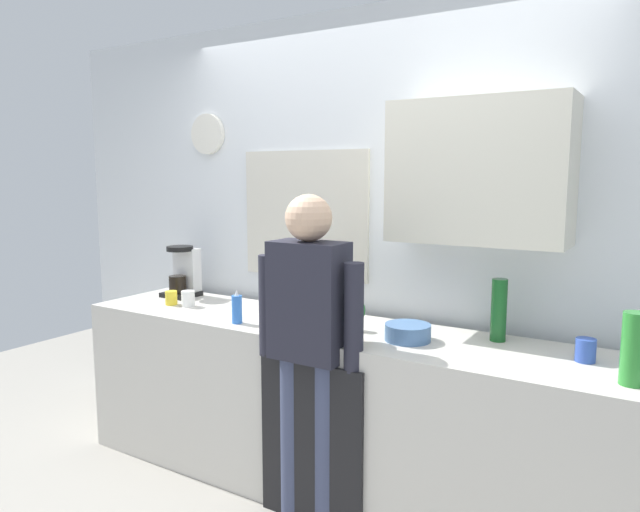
{
  "coord_description": "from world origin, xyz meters",
  "views": [
    {
      "loc": [
        1.45,
        -2.26,
        1.69
      ],
      "look_at": [
        -0.09,
        0.25,
        1.28
      ],
      "focal_mm": 32.73,
      "sensor_mm": 36.0,
      "label": 1
    }
  ],
  "objects_px": {
    "cup_blue_mug": "(586,350)",
    "mixing_bowl": "(408,332)",
    "bottle_olive_oil": "(333,303)",
    "bottle_clear_soda": "(634,349)",
    "coffee_maker": "(184,274)",
    "bottle_green_wine": "(499,310)",
    "cup_white_mug": "(188,299)",
    "cup_yellow_cup": "(171,298)",
    "person_at_sink": "(309,332)",
    "bottle_dark_sauce": "(322,300)",
    "potted_plant": "(350,315)",
    "dish_soap": "(237,309)"
  },
  "relations": [
    {
      "from": "cup_white_mug",
      "to": "potted_plant",
      "type": "height_order",
      "value": "potted_plant"
    },
    {
      "from": "bottle_dark_sauce",
      "to": "potted_plant",
      "type": "xyz_separation_m",
      "value": [
        0.39,
        -0.39,
        0.04
      ]
    },
    {
      "from": "bottle_olive_oil",
      "to": "dish_soap",
      "type": "distance_m",
      "value": 0.52
    },
    {
      "from": "bottle_green_wine",
      "to": "potted_plant",
      "type": "bearing_deg",
      "value": -146.65
    },
    {
      "from": "bottle_green_wine",
      "to": "dish_soap",
      "type": "relative_size",
      "value": 1.67
    },
    {
      "from": "bottle_dark_sauce",
      "to": "person_at_sink",
      "type": "relative_size",
      "value": 0.11
    },
    {
      "from": "cup_yellow_cup",
      "to": "cup_blue_mug",
      "type": "bearing_deg",
      "value": 3.21
    },
    {
      "from": "cup_white_mug",
      "to": "potted_plant",
      "type": "relative_size",
      "value": 0.41
    },
    {
      "from": "coffee_maker",
      "to": "cup_blue_mug",
      "type": "bearing_deg",
      "value": -2.59
    },
    {
      "from": "coffee_maker",
      "to": "bottle_clear_soda",
      "type": "bearing_deg",
      "value": -6.93
    },
    {
      "from": "coffee_maker",
      "to": "bottle_olive_oil",
      "type": "height_order",
      "value": "coffee_maker"
    },
    {
      "from": "coffee_maker",
      "to": "mixing_bowl",
      "type": "bearing_deg",
      "value": -7.1
    },
    {
      "from": "potted_plant",
      "to": "coffee_maker",
      "type": "bearing_deg",
      "value": 165.33
    },
    {
      "from": "bottle_olive_oil",
      "to": "bottle_clear_soda",
      "type": "distance_m",
      "value": 1.4
    },
    {
      "from": "coffee_maker",
      "to": "bottle_olive_oil",
      "type": "bearing_deg",
      "value": -8.15
    },
    {
      "from": "cup_yellow_cup",
      "to": "bottle_clear_soda",
      "type": "bearing_deg",
      "value": -1.82
    },
    {
      "from": "cup_yellow_cup",
      "to": "dish_soap",
      "type": "height_order",
      "value": "dish_soap"
    },
    {
      "from": "bottle_olive_oil",
      "to": "mixing_bowl",
      "type": "bearing_deg",
      "value": -4.11
    },
    {
      "from": "cup_yellow_cup",
      "to": "person_at_sink",
      "type": "height_order",
      "value": "person_at_sink"
    },
    {
      "from": "potted_plant",
      "to": "dish_soap",
      "type": "bearing_deg",
      "value": 179.99
    },
    {
      "from": "cup_white_mug",
      "to": "cup_yellow_cup",
      "type": "bearing_deg",
      "value": -170.33
    },
    {
      "from": "bottle_dark_sauce",
      "to": "cup_white_mug",
      "type": "xyz_separation_m",
      "value": [
        -0.81,
        -0.23,
        -0.04
      ]
    },
    {
      "from": "bottle_dark_sauce",
      "to": "dish_soap",
      "type": "relative_size",
      "value": 1.0
    },
    {
      "from": "person_at_sink",
      "to": "bottle_olive_oil",
      "type": "bearing_deg",
      "value": 95.65
    },
    {
      "from": "bottle_dark_sauce",
      "to": "cup_blue_mug",
      "type": "height_order",
      "value": "bottle_dark_sauce"
    },
    {
      "from": "cup_white_mug",
      "to": "dish_soap",
      "type": "relative_size",
      "value": 0.53
    },
    {
      "from": "bottle_clear_soda",
      "to": "cup_yellow_cup",
      "type": "relative_size",
      "value": 3.29
    },
    {
      "from": "cup_yellow_cup",
      "to": "mixing_bowl",
      "type": "xyz_separation_m",
      "value": [
        1.54,
        0.03,
        -0.0
      ]
    },
    {
      "from": "cup_blue_mug",
      "to": "mixing_bowl",
      "type": "relative_size",
      "value": 0.45
    },
    {
      "from": "bottle_clear_soda",
      "to": "person_at_sink",
      "type": "xyz_separation_m",
      "value": [
        -1.34,
        -0.16,
        -0.09
      ]
    },
    {
      "from": "mixing_bowl",
      "to": "dish_soap",
      "type": "height_order",
      "value": "dish_soap"
    },
    {
      "from": "person_at_sink",
      "to": "bottle_dark_sauce",
      "type": "bearing_deg",
      "value": 111.54
    },
    {
      "from": "person_at_sink",
      "to": "bottle_clear_soda",
      "type": "bearing_deg",
      "value": 3.77
    },
    {
      "from": "bottle_dark_sauce",
      "to": "cup_yellow_cup",
      "type": "distance_m",
      "value": 0.96
    },
    {
      "from": "bottle_clear_soda",
      "to": "potted_plant",
      "type": "xyz_separation_m",
      "value": [
        -1.18,
        -0.06,
        -0.01
      ]
    },
    {
      "from": "cup_white_mug",
      "to": "bottle_green_wine",
      "type": "bearing_deg",
      "value": 7.41
    },
    {
      "from": "cup_blue_mug",
      "to": "cup_yellow_cup",
      "type": "bearing_deg",
      "value": -176.79
    },
    {
      "from": "bottle_olive_oil",
      "to": "dish_soap",
      "type": "bearing_deg",
      "value": -157.06
    },
    {
      "from": "bottle_dark_sauce",
      "to": "mixing_bowl",
      "type": "distance_m",
      "value": 0.65
    },
    {
      "from": "cup_yellow_cup",
      "to": "potted_plant",
      "type": "height_order",
      "value": "potted_plant"
    },
    {
      "from": "cup_blue_mug",
      "to": "dish_soap",
      "type": "bearing_deg",
      "value": -170.96
    },
    {
      "from": "coffee_maker",
      "to": "cup_white_mug",
      "type": "xyz_separation_m",
      "value": [
        0.25,
        -0.22,
        -0.1
      ]
    },
    {
      "from": "coffee_maker",
      "to": "bottle_olive_oil",
      "type": "distance_m",
      "value": 1.24
    },
    {
      "from": "bottle_clear_soda",
      "to": "cup_blue_mug",
      "type": "bearing_deg",
      "value": 131.85
    },
    {
      "from": "bottle_clear_soda",
      "to": "bottle_olive_oil",
      "type": "bearing_deg",
      "value": 174.15
    },
    {
      "from": "cup_blue_mug",
      "to": "potted_plant",
      "type": "distance_m",
      "value": 1.03
    },
    {
      "from": "bottle_green_wine",
      "to": "dish_soap",
      "type": "xyz_separation_m",
      "value": [
        -1.28,
        -0.39,
        -0.07
      ]
    },
    {
      "from": "bottle_dark_sauce",
      "to": "person_at_sink",
      "type": "bearing_deg",
      "value": -65.54
    },
    {
      "from": "bottle_green_wine",
      "to": "cup_white_mug",
      "type": "xyz_separation_m",
      "value": [
        -1.79,
        -0.23,
        -0.1
      ]
    },
    {
      "from": "bottle_dark_sauce",
      "to": "cup_blue_mug",
      "type": "distance_m",
      "value": 1.39
    }
  ]
}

